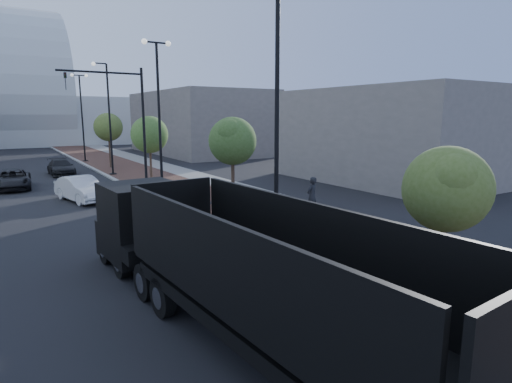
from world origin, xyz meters
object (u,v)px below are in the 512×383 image
dark_car_mid (13,179)px  dump_truck (188,253)px  white_sedan (81,189)px  pedestrian (312,196)px

dark_car_mid → dump_truck: bearing=-77.8°
white_sedan → dark_car_mid: size_ratio=0.94×
white_sedan → dark_car_mid: bearing=101.4°
dump_truck → pedestrian: dump_truck is taller
dump_truck → white_sedan: bearing=86.4°
white_sedan → dark_car_mid: white_sedan is taller
dump_truck → white_sedan: size_ratio=3.02×
dump_truck → pedestrian: (9.50, 6.17, -0.40)m
dump_truck → white_sedan: (0.05, 16.08, -0.63)m
dark_car_mid → pedestrian: pedestrian is taller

